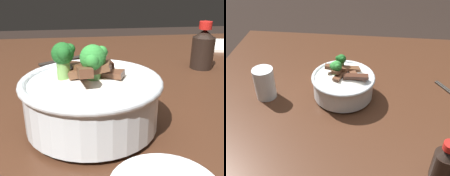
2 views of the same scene
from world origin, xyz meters
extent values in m
cube|color=#472819|center=(0.00, 0.00, 0.74)|extent=(1.18, 1.07, 0.04)
cube|color=#472819|center=(0.52, -0.46, 0.36)|extent=(0.06, 0.06, 0.73)
cylinder|color=silver|center=(0.09, -0.06, 0.77)|extent=(0.10, 0.10, 0.01)
cylinder|color=silver|center=(0.09, -0.06, 0.80)|extent=(0.20, 0.20, 0.07)
torus|color=silver|center=(0.09, -0.06, 0.84)|extent=(0.21, 0.21, 0.01)
ellipsoid|color=white|center=(0.09, -0.06, 0.82)|extent=(0.17, 0.17, 0.06)
cube|color=brown|center=(0.11, -0.07, 0.86)|extent=(0.08, 0.02, 0.03)
cube|color=brown|center=(0.07, -0.09, 0.86)|extent=(0.08, 0.05, 0.03)
cube|color=#4C2B1E|center=(0.05, -0.04, 0.86)|extent=(0.08, 0.03, 0.02)
cube|color=brown|center=(0.11, -0.06, 0.86)|extent=(0.04, 0.06, 0.02)
cube|color=brown|center=(0.06, -0.07, 0.85)|extent=(0.04, 0.07, 0.02)
cube|color=brown|center=(0.10, -0.04, 0.85)|extent=(0.04, 0.06, 0.01)
cylinder|color=#7AB256|center=(0.10, -0.10, 0.86)|extent=(0.02, 0.02, 0.03)
sphere|color=#1E6023|center=(0.10, -0.10, 0.88)|extent=(0.03, 0.03, 0.03)
sphere|color=#1E6023|center=(0.11, -0.10, 0.89)|extent=(0.02, 0.02, 0.02)
sphere|color=#1E6023|center=(0.09, -0.09, 0.89)|extent=(0.01, 0.01, 0.01)
cylinder|color=#5B9947|center=(0.11, -0.06, 0.86)|extent=(0.02, 0.02, 0.02)
sphere|color=green|center=(0.11, -0.06, 0.88)|extent=(0.04, 0.04, 0.04)
sphere|color=green|center=(0.12, -0.06, 0.88)|extent=(0.02, 0.02, 0.02)
sphere|color=green|center=(0.11, -0.05, 0.89)|extent=(0.02, 0.02, 0.02)
cylinder|color=white|center=(0.34, -0.03, 0.76)|extent=(0.06, 0.06, 0.00)
cylinder|color=white|center=(0.34, -0.03, 0.82)|extent=(0.07, 0.07, 0.11)
cylinder|color=silver|center=(0.34, -0.03, 0.79)|extent=(0.06, 0.06, 0.04)
cylinder|color=black|center=(-0.18, 0.23, 0.80)|extent=(0.05, 0.05, 0.08)
cone|color=black|center=(-0.18, 0.23, 0.85)|extent=(0.05, 0.05, 0.02)
cylinder|color=red|center=(-0.18, 0.23, 0.87)|extent=(0.03, 0.03, 0.02)
camera|label=1|loc=(0.47, -0.08, 0.98)|focal=44.93mm
camera|label=2|loc=(0.03, 0.66, 1.33)|focal=43.56mm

